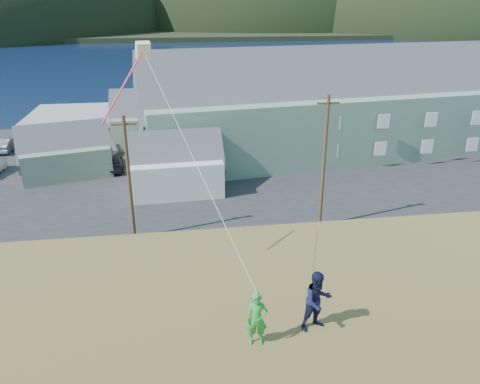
{
  "coord_description": "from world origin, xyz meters",
  "views": [
    {
      "loc": [
        1.22,
        -29.02,
        15.9
      ],
      "look_at": [
        3.73,
        -11.93,
        8.8
      ],
      "focal_mm": 35.0,
      "sensor_mm": 36.0,
      "label": 1
    }
  ],
  "objects_px": {
    "shed_palegreen_far": "(162,119)",
    "lodge": "(326,106)",
    "kite_flyer_green": "(257,319)",
    "wharf": "(122,115)",
    "kite_flyer_navy": "(318,301)",
    "shed_palegreen_near": "(65,152)",
    "shed_white": "(176,165)"
  },
  "relations": [
    {
      "from": "kite_flyer_navy",
      "to": "wharf",
      "type": "bearing_deg",
      "value": 85.31
    },
    {
      "from": "shed_palegreen_far",
      "to": "kite_flyer_green",
      "type": "xyz_separation_m",
      "value": [
        3.19,
        -44.54,
        5.01
      ]
    },
    {
      "from": "wharf",
      "to": "lodge",
      "type": "height_order",
      "value": "lodge"
    },
    {
      "from": "lodge",
      "to": "kite_flyer_green",
      "type": "bearing_deg",
      "value": -118.47
    },
    {
      "from": "kite_flyer_green",
      "to": "wharf",
      "type": "bearing_deg",
      "value": 104.85
    },
    {
      "from": "shed_palegreen_near",
      "to": "shed_palegreen_far",
      "type": "xyz_separation_m",
      "value": [
        9.18,
        9.57,
        0.65
      ]
    },
    {
      "from": "lodge",
      "to": "wharf",
      "type": "bearing_deg",
      "value": 130.95
    },
    {
      "from": "shed_palegreen_near",
      "to": "shed_palegreen_far",
      "type": "relative_size",
      "value": 0.81
    },
    {
      "from": "lodge",
      "to": "shed_palegreen_near",
      "type": "height_order",
      "value": "lodge"
    },
    {
      "from": "wharf",
      "to": "shed_white",
      "type": "distance_m",
      "value": 30.7
    },
    {
      "from": "lodge",
      "to": "kite_flyer_navy",
      "type": "relative_size",
      "value": 22.55
    },
    {
      "from": "wharf",
      "to": "kite_flyer_navy",
      "type": "distance_m",
      "value": 60.02
    },
    {
      "from": "shed_palegreen_far",
      "to": "kite_flyer_navy",
      "type": "relative_size",
      "value": 6.48
    },
    {
      "from": "wharf",
      "to": "kite_flyer_green",
      "type": "bearing_deg",
      "value": -81.16
    },
    {
      "from": "shed_white",
      "to": "kite_flyer_green",
      "type": "bearing_deg",
      "value": -89.28
    },
    {
      "from": "shed_palegreen_near",
      "to": "kite_flyer_green",
      "type": "relative_size",
      "value": 6.02
    },
    {
      "from": "shed_palegreen_far",
      "to": "kite_flyer_navy",
      "type": "height_order",
      "value": "kite_flyer_navy"
    },
    {
      "from": "kite_flyer_green",
      "to": "kite_flyer_navy",
      "type": "bearing_deg",
      "value": 18.54
    },
    {
      "from": "wharf",
      "to": "shed_white",
      "type": "relative_size",
      "value": 3.06
    },
    {
      "from": "shed_white",
      "to": "kite_flyer_navy",
      "type": "relative_size",
      "value": 4.7
    },
    {
      "from": "kite_flyer_green",
      "to": "lodge",
      "type": "bearing_deg",
      "value": 75.08
    },
    {
      "from": "lodge",
      "to": "shed_palegreen_far",
      "type": "bearing_deg",
      "value": 152.07
    },
    {
      "from": "shed_palegreen_near",
      "to": "shed_palegreen_far",
      "type": "height_order",
      "value": "shed_palegreen_far"
    },
    {
      "from": "shed_palegreen_near",
      "to": "shed_white",
      "type": "relative_size",
      "value": 1.12
    },
    {
      "from": "shed_palegreen_near",
      "to": "shed_white",
      "type": "distance_m",
      "value": 12.0
    },
    {
      "from": "shed_palegreen_far",
      "to": "kite_flyer_green",
      "type": "distance_m",
      "value": 44.94
    },
    {
      "from": "kite_flyer_navy",
      "to": "shed_palegreen_far",
      "type": "bearing_deg",
      "value": 81.15
    },
    {
      "from": "shed_white",
      "to": "shed_palegreen_near",
      "type": "bearing_deg",
      "value": 148.12
    },
    {
      "from": "wharf",
      "to": "lodge",
      "type": "bearing_deg",
      "value": -41.5
    },
    {
      "from": "lodge",
      "to": "shed_white",
      "type": "relative_size",
      "value": 4.8
    },
    {
      "from": "lodge",
      "to": "shed_palegreen_near",
      "type": "relative_size",
      "value": 4.29
    },
    {
      "from": "shed_palegreen_far",
      "to": "lodge",
      "type": "bearing_deg",
      "value": -19.49
    }
  ]
}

